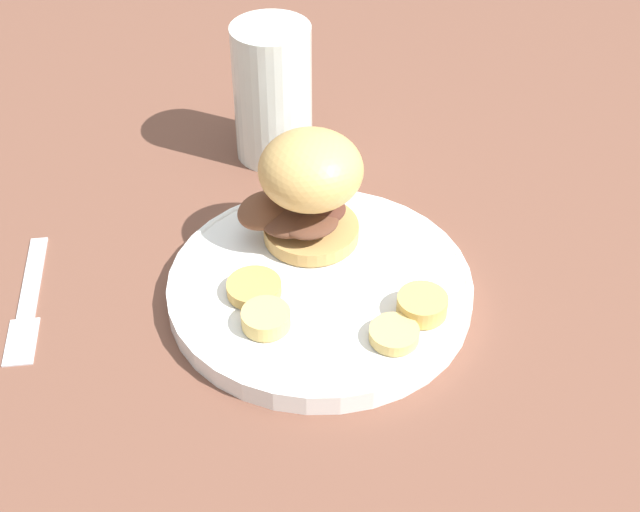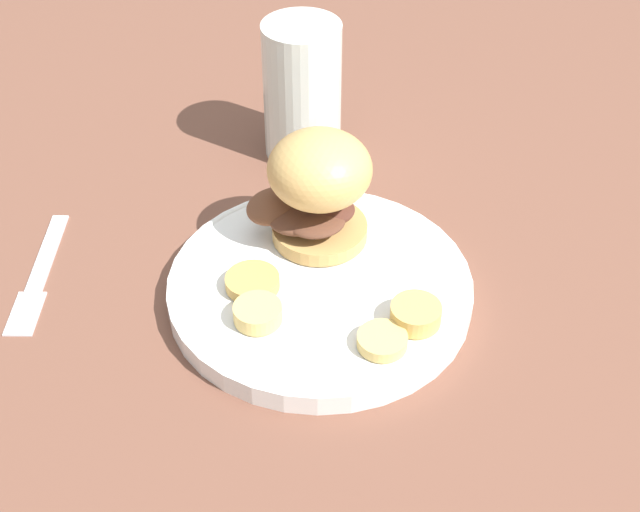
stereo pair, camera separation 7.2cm
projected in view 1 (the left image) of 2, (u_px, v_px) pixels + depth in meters
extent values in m
plane|color=brown|center=(320.00, 297.00, 0.75)|extent=(4.00, 4.00, 0.00)
cylinder|color=white|center=(320.00, 288.00, 0.75)|extent=(0.25, 0.25, 0.02)
torus|color=white|center=(320.00, 281.00, 0.74)|extent=(0.25, 0.25, 0.01)
cylinder|color=tan|center=(311.00, 230.00, 0.78)|extent=(0.08, 0.08, 0.01)
ellipsoid|color=#563323|center=(290.00, 221.00, 0.76)|extent=(0.06, 0.07, 0.02)
ellipsoid|color=#4C281E|center=(319.00, 209.00, 0.77)|extent=(0.06, 0.06, 0.02)
ellipsoid|color=brown|center=(301.00, 189.00, 0.80)|extent=(0.06, 0.05, 0.02)
ellipsoid|color=brown|center=(264.00, 210.00, 0.76)|extent=(0.04, 0.05, 0.02)
ellipsoid|color=#563323|center=(311.00, 223.00, 0.75)|extent=(0.06, 0.06, 0.01)
ellipsoid|color=tan|center=(311.00, 170.00, 0.73)|extent=(0.09, 0.09, 0.06)
cylinder|color=#DBB766|center=(261.00, 316.00, 0.70)|extent=(0.04, 0.04, 0.01)
cylinder|color=tan|center=(422.00, 305.00, 0.70)|extent=(0.04, 0.04, 0.02)
cylinder|color=#DBB766|center=(394.00, 334.00, 0.68)|extent=(0.04, 0.04, 0.01)
cylinder|color=tan|center=(254.00, 288.00, 0.72)|extent=(0.04, 0.04, 0.01)
cube|color=silver|center=(33.00, 276.00, 0.77)|extent=(0.08, 0.08, 0.00)
cube|color=silver|center=(21.00, 341.00, 0.71)|extent=(0.05, 0.05, 0.00)
cylinder|color=silver|center=(273.00, 93.00, 0.87)|extent=(0.08, 0.08, 0.14)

